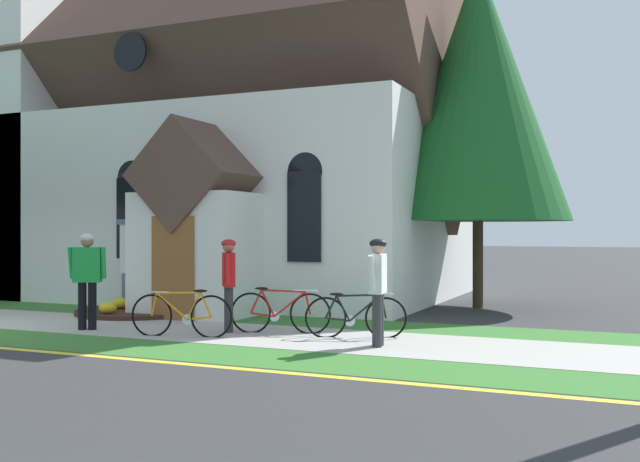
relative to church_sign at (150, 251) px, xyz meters
name	(u,v)px	position (x,y,z in m)	size (l,w,h in m)	color
ground	(95,307)	(-1.83, 0.33, -1.36)	(140.00, 140.00, 0.00)	#333335
sidewalk_slab	(44,321)	(-0.95, -2.18, -1.35)	(32.00, 2.41, 0.01)	#A8A59E
church_lawn	(110,311)	(-0.95, -0.21, -1.35)	(24.00, 1.52, 0.01)	#38722D
church_building	(215,132)	(-1.36, 4.91, 3.32)	(13.28, 11.21, 13.12)	white
church_sign	(150,251)	(0.00, 0.00, 0.00)	(1.83, 0.22, 2.06)	slate
flower_bed	(139,310)	(0.00, -0.39, -1.28)	(2.72, 2.72, 0.34)	#382319
bicycle_orange	(182,314)	(2.80, -2.89, -0.97)	(1.77, 0.44, 0.83)	black
bicycle_blue	(355,316)	(5.55, -1.82, -0.99)	(1.62, 0.66, 0.78)	black
bicycle_red	(280,312)	(4.14, -1.84, -0.98)	(1.73, 0.54, 0.83)	black
cyclist_in_blue_jersey	(229,278)	(3.27, -2.13, -0.39)	(0.43, 0.65, 1.65)	#2D2D33
cyclist_in_red_jersey	(87,273)	(0.75, -2.88, -0.31)	(0.65, 0.41, 1.76)	black
cyclist_in_orange_jersey	(378,283)	(6.20, -2.56, -0.37)	(0.30, 0.76, 1.68)	#2D2D33
roadside_conifer	(478,90)	(6.52, 3.72, 3.73)	(4.24, 4.24, 8.14)	#3D2D1E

